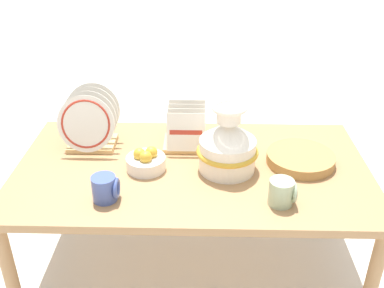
{
  "coord_description": "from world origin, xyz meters",
  "views": [
    {
      "loc": [
        0.04,
        -1.67,
        1.62
      ],
      "look_at": [
        0.0,
        0.0,
        0.7
      ],
      "focal_mm": 42.0,
      "sensor_mm": 36.0,
      "label": 1
    }
  ],
  "objects_px": {
    "mug_sage_glaze": "(282,192)",
    "ceramic_vase": "(228,144)",
    "dish_rack_round_plates": "(90,125)",
    "dish_rack_square_plates": "(187,134)",
    "wicker_charger_stack": "(301,159)",
    "mug_cobalt_glaze": "(106,188)",
    "fruit_bowl": "(146,161)"
  },
  "relations": [
    {
      "from": "dish_rack_round_plates",
      "to": "mug_sage_glaze",
      "type": "bearing_deg",
      "value": -27.32
    },
    {
      "from": "fruit_bowl",
      "to": "mug_sage_glaze",
      "type": "bearing_deg",
      "value": -23.29
    },
    {
      "from": "dish_rack_square_plates",
      "to": "wicker_charger_stack",
      "type": "distance_m",
      "value": 0.53
    },
    {
      "from": "dish_rack_square_plates",
      "to": "fruit_bowl",
      "type": "xyz_separation_m",
      "value": [
        -0.17,
        -0.21,
        -0.02
      ]
    },
    {
      "from": "ceramic_vase",
      "to": "dish_rack_round_plates",
      "type": "relative_size",
      "value": 1.11
    },
    {
      "from": "mug_sage_glaze",
      "to": "mug_cobalt_glaze",
      "type": "bearing_deg",
      "value": 179.27
    },
    {
      "from": "mug_sage_glaze",
      "to": "ceramic_vase",
      "type": "bearing_deg",
      "value": 129.39
    },
    {
      "from": "ceramic_vase",
      "to": "mug_cobalt_glaze",
      "type": "bearing_deg",
      "value": -153.81
    },
    {
      "from": "ceramic_vase",
      "to": "dish_rack_round_plates",
      "type": "height_order",
      "value": "ceramic_vase"
    },
    {
      "from": "wicker_charger_stack",
      "to": "mug_sage_glaze",
      "type": "xyz_separation_m",
      "value": [
        -0.13,
        -0.3,
        0.03
      ]
    },
    {
      "from": "wicker_charger_stack",
      "to": "fruit_bowl",
      "type": "bearing_deg",
      "value": -174.46
    },
    {
      "from": "mug_cobalt_glaze",
      "to": "fruit_bowl",
      "type": "xyz_separation_m",
      "value": [
        0.13,
        0.23,
        -0.01
      ]
    },
    {
      "from": "mug_cobalt_glaze",
      "to": "mug_sage_glaze",
      "type": "bearing_deg",
      "value": -0.73
    },
    {
      "from": "ceramic_vase",
      "to": "mug_cobalt_glaze",
      "type": "relative_size",
      "value": 2.93
    },
    {
      "from": "dish_rack_round_plates",
      "to": "dish_rack_square_plates",
      "type": "height_order",
      "value": "dish_rack_round_plates"
    },
    {
      "from": "dish_rack_round_plates",
      "to": "dish_rack_square_plates",
      "type": "xyz_separation_m",
      "value": [
        0.44,
        0.02,
        -0.05
      ]
    },
    {
      "from": "dish_rack_round_plates",
      "to": "dish_rack_square_plates",
      "type": "distance_m",
      "value": 0.45
    },
    {
      "from": "mug_cobalt_glaze",
      "to": "fruit_bowl",
      "type": "relative_size",
      "value": 0.61
    },
    {
      "from": "ceramic_vase",
      "to": "dish_rack_square_plates",
      "type": "relative_size",
      "value": 1.42
    },
    {
      "from": "fruit_bowl",
      "to": "dish_rack_round_plates",
      "type": "bearing_deg",
      "value": 145.52
    },
    {
      "from": "wicker_charger_stack",
      "to": "fruit_bowl",
      "type": "relative_size",
      "value": 1.76
    },
    {
      "from": "ceramic_vase",
      "to": "mug_sage_glaze",
      "type": "bearing_deg",
      "value": -50.61
    },
    {
      "from": "dish_rack_round_plates",
      "to": "fruit_bowl",
      "type": "distance_m",
      "value": 0.34
    },
    {
      "from": "ceramic_vase",
      "to": "dish_rack_square_plates",
      "type": "distance_m",
      "value": 0.28
    },
    {
      "from": "mug_sage_glaze",
      "to": "mug_cobalt_glaze",
      "type": "relative_size",
      "value": 1.0
    },
    {
      "from": "dish_rack_round_plates",
      "to": "mug_sage_glaze",
      "type": "xyz_separation_m",
      "value": [
        0.82,
        -0.43,
        -0.06
      ]
    },
    {
      "from": "mug_sage_glaze",
      "to": "mug_cobalt_glaze",
      "type": "xyz_separation_m",
      "value": [
        -0.68,
        0.01,
        0.0
      ]
    },
    {
      "from": "dish_rack_round_plates",
      "to": "mug_cobalt_glaze",
      "type": "xyz_separation_m",
      "value": [
        0.15,
        -0.42,
        -0.06
      ]
    },
    {
      "from": "wicker_charger_stack",
      "to": "fruit_bowl",
      "type": "height_order",
      "value": "fruit_bowl"
    },
    {
      "from": "dish_rack_round_plates",
      "to": "wicker_charger_stack",
      "type": "height_order",
      "value": "dish_rack_round_plates"
    },
    {
      "from": "dish_rack_round_plates",
      "to": "wicker_charger_stack",
      "type": "distance_m",
      "value": 0.96
    },
    {
      "from": "wicker_charger_stack",
      "to": "dish_rack_square_plates",
      "type": "bearing_deg",
      "value": 164.07
    }
  ]
}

